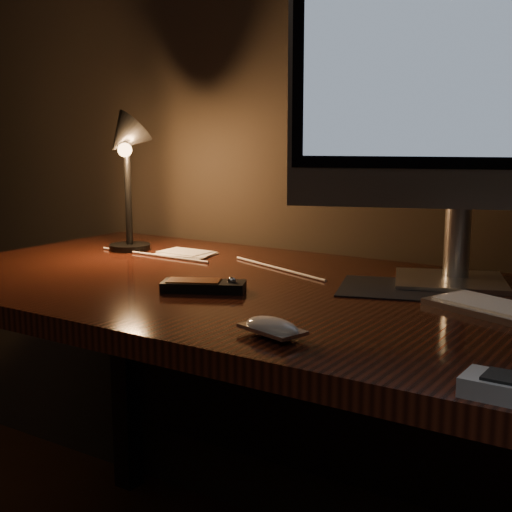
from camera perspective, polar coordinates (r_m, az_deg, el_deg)
The scene contains 8 objects.
desk at distance 1.41m, azimuth 4.57°, elevation -7.31°, with size 1.60×0.75×0.75m.
monitor at distance 1.39m, azimuth 15.92°, elevation 13.75°, with size 0.60×0.27×0.66m.
mousepad at distance 1.35m, azimuth 11.61°, elevation -2.57°, with size 0.23×0.18×0.00m, color black.
mouse at distance 1.03m, azimuth 1.30°, elevation -5.95°, with size 0.10×0.05×0.02m, color white.
media_remote at distance 1.31m, azimuth -4.22°, elevation -2.38°, with size 0.16×0.12×0.03m.
papers at distance 1.69m, azimuth -5.71°, elevation 0.23°, with size 0.14×0.09×0.01m, color white.
desk_lamp at distance 1.71m, azimuth -10.42°, elevation 7.77°, with size 0.16×0.17×0.34m.
cable at distance 1.58m, azimuth -3.73°, elevation -0.48°, with size 0.01×0.01×0.63m, color white.
Camera 1 is at (0.64, 0.74, 1.05)m, focal length 50.00 mm.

